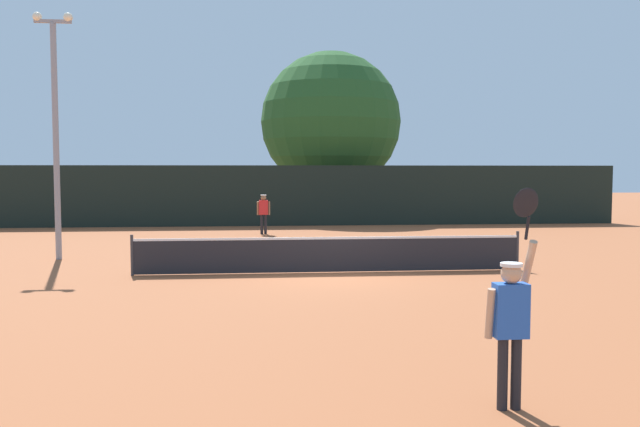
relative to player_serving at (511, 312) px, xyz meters
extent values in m
plane|color=#9E5633|center=(-0.95, 10.20, -1.12)|extent=(120.00, 120.00, 0.00)
cube|color=#232328|center=(-0.95, 10.20, -0.65)|extent=(10.40, 0.03, 0.91)
cube|color=white|center=(-0.95, 10.20, -0.19)|extent=(10.40, 0.04, 0.06)
cylinder|color=#333338|center=(-6.15, 10.20, -0.59)|extent=(0.08, 0.08, 1.07)
cylinder|color=#333338|center=(4.25, 10.20, -0.59)|extent=(0.08, 0.08, 1.07)
cube|color=black|center=(-0.95, 25.24, 0.37)|extent=(32.75, 0.12, 2.99)
cube|color=blue|center=(-0.01, -0.01, 0.03)|extent=(0.38, 0.22, 0.62)
sphere|color=tan|center=(-0.01, -0.01, 0.45)|extent=(0.24, 0.24, 0.24)
cylinder|color=white|center=(-0.01, -0.01, 0.55)|extent=(0.25, 0.25, 0.04)
cylinder|color=black|center=(-0.09, -0.01, -0.70)|extent=(0.12, 0.12, 0.84)
cylinder|color=black|center=(0.07, -0.01, -0.70)|extent=(0.12, 0.12, 0.84)
cylinder|color=tan|center=(-0.25, -0.01, -0.01)|extent=(0.09, 0.18, 0.59)
cylinder|color=tan|center=(0.23, 0.07, 0.55)|extent=(0.09, 0.33, 0.57)
cylinder|color=black|center=(0.23, 0.13, 0.95)|extent=(0.04, 0.11, 0.28)
ellipsoid|color=black|center=(0.23, 0.19, 1.24)|extent=(0.30, 0.13, 0.36)
cube|color=red|center=(-2.65, 21.01, 0.03)|extent=(0.38, 0.22, 0.62)
sphere|color=#8C6647|center=(-2.65, 21.01, 0.46)|extent=(0.24, 0.24, 0.24)
cylinder|color=white|center=(-2.65, 21.01, 0.56)|extent=(0.25, 0.25, 0.04)
cylinder|color=black|center=(-2.73, 21.01, -0.70)|extent=(0.12, 0.12, 0.84)
cylinder|color=black|center=(-2.57, 21.01, -0.70)|extent=(0.12, 0.12, 0.84)
cylinder|color=#8C6647|center=(-2.89, 21.01, 0.00)|extent=(0.09, 0.18, 0.59)
cylinder|color=#8C6647|center=(-2.41, 21.01, 0.00)|extent=(0.09, 0.16, 0.59)
sphere|color=#CCE033|center=(-2.37, 11.02, -1.09)|extent=(0.07, 0.07, 0.07)
cylinder|color=gray|center=(-9.02, 13.63, 2.47)|extent=(0.18, 0.18, 7.19)
cube|color=gray|center=(-9.02, 13.63, 6.12)|extent=(1.10, 0.10, 0.10)
sphere|color=#F2EDCC|center=(-9.47, 13.63, 6.25)|extent=(0.28, 0.28, 0.28)
sphere|color=#F2EDCC|center=(-8.57, 13.63, 6.25)|extent=(0.28, 0.28, 0.28)
cylinder|color=brown|center=(1.32, 30.55, 0.14)|extent=(0.56, 0.56, 2.53)
sphere|color=#235123|center=(1.32, 30.55, 4.41)|extent=(8.02, 8.02, 8.02)
cube|color=white|center=(-9.11, 33.02, -0.52)|extent=(2.28, 4.36, 0.90)
cube|color=#2D333D|center=(-9.11, 32.72, 0.25)|extent=(1.90, 2.35, 0.64)
cylinder|color=black|center=(-9.96, 34.42, -0.82)|extent=(0.22, 0.60, 0.60)
cylinder|color=black|center=(-8.26, 34.42, -0.82)|extent=(0.22, 0.60, 0.60)
cylinder|color=black|center=(-9.96, 31.62, -0.82)|extent=(0.22, 0.60, 0.60)
cylinder|color=black|center=(-8.26, 31.62, -0.82)|extent=(0.22, 0.60, 0.60)
cube|color=navy|center=(1.63, 31.30, -0.52)|extent=(2.48, 4.43, 0.90)
cube|color=#2D333D|center=(1.63, 31.00, 0.25)|extent=(1.99, 2.42, 0.64)
cylinder|color=black|center=(0.78, 32.70, -0.82)|extent=(0.22, 0.60, 0.60)
cylinder|color=black|center=(2.48, 32.70, -0.82)|extent=(0.22, 0.60, 0.60)
cylinder|color=black|center=(0.78, 29.90, -0.82)|extent=(0.22, 0.60, 0.60)
cylinder|color=black|center=(2.48, 29.90, -0.82)|extent=(0.22, 0.60, 0.60)
cube|color=#B7B7BC|center=(8.62, 33.62, -0.52)|extent=(2.11, 4.29, 0.90)
cube|color=#2D333D|center=(8.62, 33.32, 0.25)|extent=(1.81, 2.28, 0.64)
cylinder|color=black|center=(7.77, 35.02, -0.82)|extent=(0.22, 0.60, 0.60)
cylinder|color=black|center=(9.47, 35.02, -0.82)|extent=(0.22, 0.60, 0.60)
cylinder|color=black|center=(7.77, 32.22, -0.82)|extent=(0.22, 0.60, 0.60)
cylinder|color=black|center=(9.47, 32.22, -0.82)|extent=(0.22, 0.60, 0.60)
camera|label=1|loc=(-2.86, -7.12, 1.61)|focal=36.74mm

